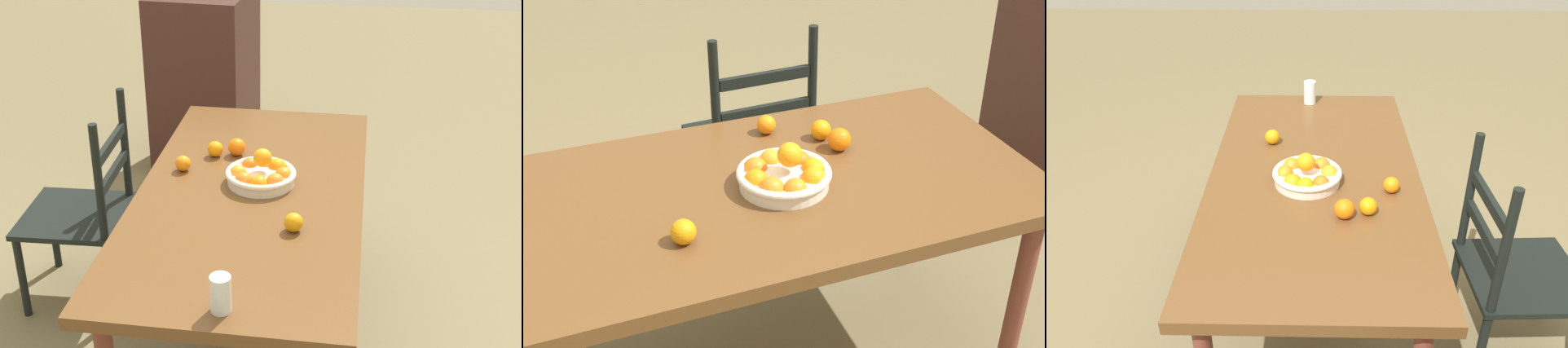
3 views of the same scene
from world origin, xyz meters
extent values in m
cube|color=brown|center=(0.00, 0.00, 0.72)|extent=(1.70, 0.87, 0.05)
cylinder|color=brown|center=(0.76, -0.34, 0.35)|extent=(0.06, 0.06, 0.70)
cylinder|color=brown|center=(0.76, 0.34, 0.35)|extent=(0.06, 0.06, 0.70)
cube|color=black|center=(0.26, 0.85, 0.42)|extent=(0.48, 0.48, 0.03)
cylinder|color=black|center=(0.45, 1.06, 0.20)|extent=(0.04, 0.04, 0.41)
cylinder|color=black|center=(0.05, 1.04, 0.20)|extent=(0.04, 0.04, 0.41)
cylinder|color=black|center=(0.47, 0.66, 0.20)|extent=(0.04, 0.04, 0.41)
cylinder|color=black|center=(0.07, 0.64, 0.20)|extent=(0.04, 0.04, 0.41)
cylinder|color=black|center=(0.47, 0.66, 0.70)|extent=(0.04, 0.04, 0.53)
cylinder|color=black|center=(0.07, 0.64, 0.70)|extent=(0.04, 0.04, 0.53)
cube|color=black|center=(0.27, 0.65, 0.65)|extent=(0.36, 0.04, 0.04)
cube|color=black|center=(0.27, 0.65, 0.78)|extent=(0.36, 0.04, 0.04)
cylinder|color=silver|center=(0.08, -0.03, 0.76)|extent=(0.26, 0.26, 0.04)
torus|color=silver|center=(0.08, -0.03, 0.79)|extent=(0.28, 0.28, 0.02)
sphere|color=orange|center=(0.17, -0.03, 0.78)|extent=(0.07, 0.07, 0.07)
sphere|color=orange|center=(0.15, 0.03, 0.78)|extent=(0.07, 0.07, 0.07)
sphere|color=orange|center=(0.07, 0.06, 0.78)|extent=(0.07, 0.07, 0.07)
sphere|color=orange|center=(0.01, 0.03, 0.78)|extent=(0.07, 0.07, 0.07)
sphere|color=orange|center=(-0.01, -0.03, 0.78)|extent=(0.07, 0.07, 0.07)
sphere|color=orange|center=(0.02, -0.09, 0.78)|extent=(0.07, 0.07, 0.07)
sphere|color=orange|center=(0.08, -0.12, 0.78)|extent=(0.07, 0.07, 0.07)
sphere|color=orange|center=(0.15, -0.09, 0.78)|extent=(0.07, 0.07, 0.07)
sphere|color=orange|center=(0.10, -0.03, 0.84)|extent=(0.07, 0.07, 0.07)
sphere|color=orange|center=(0.30, 0.20, 0.77)|extent=(0.07, 0.07, 0.07)
sphere|color=orange|center=(0.15, 0.30, 0.77)|extent=(0.06, 0.06, 0.06)
sphere|color=orange|center=(-0.26, -0.20, 0.78)|extent=(0.07, 0.07, 0.07)
sphere|color=orange|center=(0.32, 0.11, 0.78)|extent=(0.07, 0.07, 0.07)
camera|label=1|loc=(-2.47, -0.40, 2.09)|focal=50.61mm
camera|label=2|loc=(-0.54, -1.65, 1.83)|focal=48.02mm
camera|label=3|loc=(1.91, 0.01, 1.86)|focal=36.38mm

